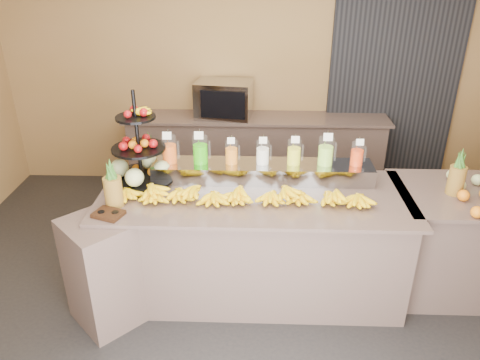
# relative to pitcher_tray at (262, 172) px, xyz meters

# --- Properties ---
(ground) EXTENTS (6.00, 6.00, 0.00)m
(ground) POSITION_rel_pitcher_tray_xyz_m (-0.06, -0.58, -1.01)
(ground) COLOR black
(ground) RESTS_ON ground
(room_envelope) EXTENTS (6.04, 5.02, 2.82)m
(room_envelope) POSITION_rel_pitcher_tray_xyz_m (0.13, 0.21, 0.87)
(room_envelope) COLOR olive
(room_envelope) RESTS_ON ground
(buffet_counter) EXTENTS (2.75, 1.25, 0.93)m
(buffet_counter) POSITION_rel_pitcher_tray_xyz_m (-0.17, -0.32, -0.54)
(buffet_counter) COLOR gray
(buffet_counter) RESTS_ON ground
(right_counter) EXTENTS (1.08, 0.88, 0.93)m
(right_counter) POSITION_rel_pitcher_tray_xyz_m (1.64, -0.18, -0.54)
(right_counter) COLOR gray
(right_counter) RESTS_ON ground
(back_ledge) EXTENTS (3.10, 0.55, 0.93)m
(back_ledge) POSITION_rel_pitcher_tray_xyz_m (-0.06, 1.67, -0.54)
(back_ledge) COLOR gray
(back_ledge) RESTS_ON ground
(pitcher_tray) EXTENTS (1.85, 0.30, 0.15)m
(pitcher_tray) POSITION_rel_pitcher_tray_xyz_m (0.00, 0.00, 0.00)
(pitcher_tray) COLOR gray
(pitcher_tray) RESTS_ON buffet_counter
(juice_pitcher_orange_a) EXTENTS (0.13, 0.13, 0.30)m
(juice_pitcher_orange_a) POSITION_rel_pitcher_tray_xyz_m (-0.78, -0.00, 0.18)
(juice_pitcher_orange_a) COLOR silver
(juice_pitcher_orange_a) RESTS_ON pitcher_tray
(juice_pitcher_green) EXTENTS (0.13, 0.13, 0.31)m
(juice_pitcher_green) POSITION_rel_pitcher_tray_xyz_m (-0.52, -0.00, 0.18)
(juice_pitcher_green) COLOR silver
(juice_pitcher_green) RESTS_ON pitcher_tray
(juice_pitcher_orange_b) EXTENTS (0.11, 0.11, 0.26)m
(juice_pitcher_orange_b) POSITION_rel_pitcher_tray_xyz_m (-0.26, -0.00, 0.16)
(juice_pitcher_orange_b) COLOR silver
(juice_pitcher_orange_b) RESTS_ON pitcher_tray
(juice_pitcher_milk) EXTENTS (0.11, 0.11, 0.27)m
(juice_pitcher_milk) POSITION_rel_pitcher_tray_xyz_m (-0.00, -0.00, 0.16)
(juice_pitcher_milk) COLOR silver
(juice_pitcher_milk) RESTS_ON pitcher_tray
(juice_pitcher_lemon) EXTENTS (0.11, 0.12, 0.28)m
(juice_pitcher_lemon) POSITION_rel_pitcher_tray_xyz_m (0.26, -0.00, 0.17)
(juice_pitcher_lemon) COLOR silver
(juice_pitcher_lemon) RESTS_ON pitcher_tray
(juice_pitcher_lime) EXTENTS (0.13, 0.13, 0.31)m
(juice_pitcher_lime) POSITION_rel_pitcher_tray_xyz_m (0.52, -0.00, 0.18)
(juice_pitcher_lime) COLOR silver
(juice_pitcher_lime) RESTS_ON pitcher_tray
(juice_pitcher_orange_c) EXTENTS (0.11, 0.11, 0.26)m
(juice_pitcher_orange_c) POSITION_rel_pitcher_tray_xyz_m (0.78, -0.00, 0.16)
(juice_pitcher_orange_c) COLOR silver
(juice_pitcher_orange_c) RESTS_ON pitcher_tray
(banana_heap) EXTENTS (2.04, 0.18, 0.17)m
(banana_heap) POSITION_rel_pitcher_tray_xyz_m (-0.18, -0.37, -0.00)
(banana_heap) COLOR yellow
(banana_heap) RESTS_ON buffet_counter
(fruit_stand) EXTENTS (0.65, 0.65, 0.79)m
(fruit_stand) POSITION_rel_pitcher_tray_xyz_m (-0.98, -0.09, 0.13)
(fruit_stand) COLOR black
(fruit_stand) RESTS_ON buffet_counter
(condiment_caddy) EXTENTS (0.25, 0.22, 0.03)m
(condiment_caddy) POSITION_rel_pitcher_tray_xyz_m (-1.14, -0.65, -0.06)
(condiment_caddy) COLOR black
(condiment_caddy) RESTS_ON buffet_counter
(pineapple_left_a) EXTENTS (0.14, 0.14, 0.40)m
(pineapple_left_a) POSITION_rel_pitcher_tray_xyz_m (-1.13, -0.49, 0.07)
(pineapple_left_a) COLOR brown
(pineapple_left_a) RESTS_ON buffet_counter
(pineapple_left_b) EXTENTS (0.12, 0.12, 0.38)m
(pineapple_left_b) POSITION_rel_pitcher_tray_xyz_m (-0.98, 0.11, 0.07)
(pineapple_left_b) COLOR brown
(pineapple_left_b) RESTS_ON buffet_counter
(oven_warmer) EXTENTS (0.68, 0.52, 0.42)m
(oven_warmer) POSITION_rel_pitcher_tray_xyz_m (-0.43, 1.67, 0.13)
(oven_warmer) COLOR gray
(oven_warmer) RESTS_ON back_ledge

